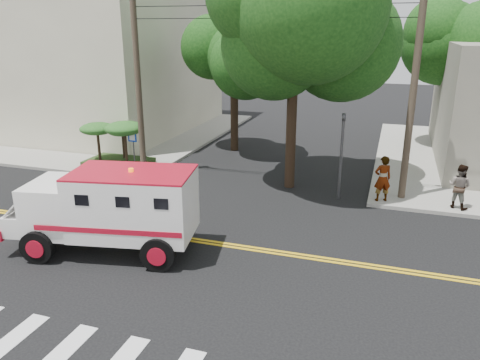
% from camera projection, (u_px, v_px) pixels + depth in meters
% --- Properties ---
extents(ground, '(100.00, 100.00, 0.00)m').
position_uv_depth(ground, '(203.00, 242.00, 15.70)').
color(ground, black).
rests_on(ground, ground).
extents(sidewalk_nw, '(17.00, 17.00, 0.15)m').
position_uv_depth(sidewalk_nw, '(96.00, 131.00, 31.88)').
color(sidewalk_nw, gray).
rests_on(sidewalk_nw, ground).
extents(building_left, '(16.00, 14.00, 10.00)m').
position_uv_depth(building_left, '(77.00, 53.00, 32.24)').
color(building_left, '#BEB89C').
rests_on(building_left, sidewalk_nw).
extents(utility_pole_left, '(0.28, 0.28, 9.00)m').
position_uv_depth(utility_pole_left, '(138.00, 81.00, 21.38)').
color(utility_pole_left, '#382D23').
rests_on(utility_pole_left, ground).
extents(utility_pole_right, '(0.28, 0.28, 9.00)m').
position_uv_depth(utility_pole_right, '(413.00, 91.00, 18.01)').
color(utility_pole_right, '#382D23').
rests_on(utility_pole_right, ground).
extents(tree_main, '(6.08, 5.70, 9.85)m').
position_uv_depth(tree_main, '(304.00, 18.00, 18.48)').
color(tree_main, black).
rests_on(tree_main, ground).
extents(tree_left, '(4.48, 4.20, 7.70)m').
position_uv_depth(tree_left, '(238.00, 49.00, 25.34)').
color(tree_left, black).
rests_on(tree_left, ground).
extents(tree_right, '(4.80, 4.50, 8.20)m').
position_uv_depth(tree_right, '(463.00, 42.00, 25.39)').
color(tree_right, black).
rests_on(tree_right, ground).
extents(traffic_signal, '(0.15, 0.18, 3.60)m').
position_uv_depth(traffic_signal, '(342.00, 147.00, 18.93)').
color(traffic_signal, '#3F3F42').
rests_on(traffic_signal, ground).
extents(accessibility_sign, '(0.45, 0.10, 2.02)m').
position_uv_depth(accessibility_sign, '(133.00, 146.00, 22.69)').
color(accessibility_sign, '#3F3F42').
rests_on(accessibility_sign, ground).
extents(palm_planter, '(3.52, 2.63, 2.36)m').
position_uv_depth(palm_planter, '(116.00, 136.00, 23.38)').
color(palm_planter, '#1E3314').
rests_on(palm_planter, sidewalk_nw).
extents(armored_truck, '(6.22, 3.28, 2.69)m').
position_uv_depth(armored_truck, '(110.00, 206.00, 14.60)').
color(armored_truck, white).
rests_on(armored_truck, ground).
extents(pedestrian_a, '(0.81, 0.68, 1.88)m').
position_uv_depth(pedestrian_a, '(383.00, 179.00, 18.68)').
color(pedestrian_a, gray).
rests_on(pedestrian_a, sidewalk_ne).
extents(pedestrian_b, '(1.07, 0.99, 1.75)m').
position_uv_depth(pedestrian_b, '(459.00, 186.00, 17.98)').
color(pedestrian_b, gray).
rests_on(pedestrian_b, sidewalk_ne).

